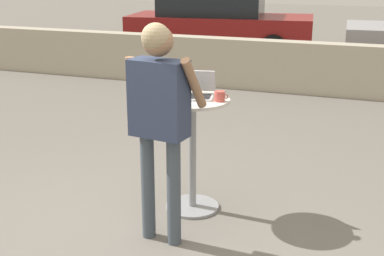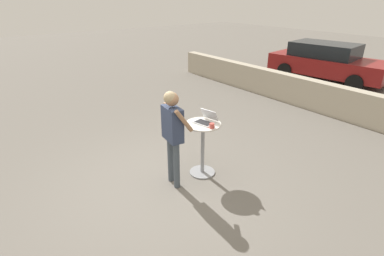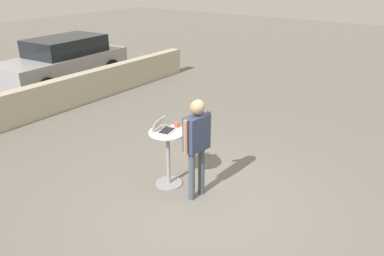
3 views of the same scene
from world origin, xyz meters
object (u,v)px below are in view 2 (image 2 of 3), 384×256
laptop (206,120)px  parked_car_further_down (327,61)px  cafe_table (203,144)px  standing_person (172,127)px  coffee_mug (212,126)px

laptop → parked_car_further_down: size_ratio=0.09×
cafe_table → parked_car_further_down: size_ratio=0.23×
laptop → parked_car_further_down: bearing=106.0°
standing_person → parked_car_further_down: bearing=104.7°
coffee_mug → standing_person: bearing=-114.3°
laptop → parked_car_further_down: (-2.37, 8.23, -0.35)m
cafe_table → standing_person: bearing=-93.2°
laptop → standing_person: 0.72m
laptop → standing_person: bearing=-91.9°
cafe_table → coffee_mug: (0.25, -0.01, 0.45)m
laptop → coffee_mug: 0.27m
standing_person → coffee_mug: bearing=65.7°
laptop → coffee_mug: bearing=-17.2°
laptop → parked_car_further_down: 8.57m
standing_person → parked_car_further_down: standing_person is taller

